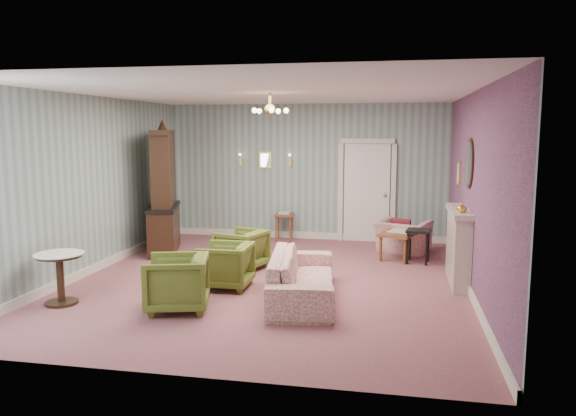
% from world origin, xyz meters
% --- Properties ---
extents(floor, '(7.00, 7.00, 0.00)m').
position_xyz_m(floor, '(0.00, 0.00, 0.00)').
color(floor, '#97585E').
rests_on(floor, ground).
extents(ceiling, '(7.00, 7.00, 0.00)m').
position_xyz_m(ceiling, '(0.00, 0.00, 2.90)').
color(ceiling, white).
rests_on(ceiling, ground).
extents(wall_back, '(6.00, 0.00, 6.00)m').
position_xyz_m(wall_back, '(0.00, 3.50, 1.45)').
color(wall_back, gray).
rests_on(wall_back, ground).
extents(wall_front, '(6.00, 0.00, 6.00)m').
position_xyz_m(wall_front, '(0.00, -3.50, 1.45)').
color(wall_front, gray).
rests_on(wall_front, ground).
extents(wall_left, '(0.00, 7.00, 7.00)m').
position_xyz_m(wall_left, '(-3.00, 0.00, 1.45)').
color(wall_left, gray).
rests_on(wall_left, ground).
extents(wall_right, '(0.00, 7.00, 7.00)m').
position_xyz_m(wall_right, '(3.00, 0.00, 1.45)').
color(wall_right, gray).
rests_on(wall_right, ground).
extents(wall_right_floral, '(0.00, 7.00, 7.00)m').
position_xyz_m(wall_right_floral, '(2.98, 0.00, 1.45)').
color(wall_right_floral, '#C06086').
rests_on(wall_right_floral, ground).
extents(door, '(1.12, 0.12, 2.16)m').
position_xyz_m(door, '(1.30, 3.46, 1.08)').
color(door, white).
rests_on(door, floor).
extents(olive_chair_a, '(0.91, 0.94, 0.80)m').
position_xyz_m(olive_chair_a, '(-0.89, -1.64, 0.40)').
color(olive_chair_a, '#5F6E26').
rests_on(olive_chair_a, floor).
extents(olive_chair_b, '(0.68, 0.73, 0.75)m').
position_xyz_m(olive_chair_b, '(-0.57, -0.52, 0.37)').
color(olive_chair_b, '#5F6E26').
rests_on(olive_chair_b, floor).
extents(olive_chair_c, '(0.87, 0.90, 0.74)m').
position_xyz_m(olive_chair_c, '(-0.65, 0.62, 0.37)').
color(olive_chair_c, '#5F6E26').
rests_on(olive_chair_c, floor).
extents(sofa_chintz, '(0.92, 2.26, 0.86)m').
position_xyz_m(sofa_chintz, '(0.65, -0.84, 0.43)').
color(sofa_chintz, '#AA4454').
rests_on(sofa_chintz, floor).
extents(wingback_chair, '(1.10, 0.90, 0.83)m').
position_xyz_m(wingback_chair, '(2.07, 2.50, 0.41)').
color(wingback_chair, '#AA4454').
rests_on(wingback_chair, floor).
extents(dresser, '(0.94, 1.58, 2.49)m').
position_xyz_m(dresser, '(-2.49, 1.66, 1.24)').
color(dresser, black).
rests_on(dresser, floor).
extents(fireplace, '(0.30, 1.40, 1.16)m').
position_xyz_m(fireplace, '(2.86, 0.40, 0.58)').
color(fireplace, beige).
rests_on(fireplace, floor).
extents(mantel_vase, '(0.15, 0.15, 0.15)m').
position_xyz_m(mantel_vase, '(2.84, 0.00, 1.23)').
color(mantel_vase, gold).
rests_on(mantel_vase, fireplace).
extents(oval_mirror, '(0.04, 0.76, 0.84)m').
position_xyz_m(oval_mirror, '(2.96, 0.40, 1.85)').
color(oval_mirror, white).
rests_on(oval_mirror, wall_right).
extents(framed_print, '(0.04, 0.34, 0.42)m').
position_xyz_m(framed_print, '(2.97, 1.75, 1.60)').
color(framed_print, gold).
rests_on(framed_print, wall_right).
extents(coffee_table, '(0.87, 1.14, 0.51)m').
position_xyz_m(coffee_table, '(2.01, 1.96, 0.26)').
color(coffee_table, brown).
rests_on(coffee_table, floor).
extents(side_table_black, '(0.46, 0.46, 0.60)m').
position_xyz_m(side_table_black, '(2.31, 1.61, 0.30)').
color(side_table_black, black).
rests_on(side_table_black, floor).
extents(pedestal_table, '(0.75, 0.75, 0.71)m').
position_xyz_m(pedestal_table, '(-2.52, -1.71, 0.35)').
color(pedestal_table, black).
rests_on(pedestal_table, floor).
extents(nesting_table, '(0.42, 0.52, 0.64)m').
position_xyz_m(nesting_table, '(-0.42, 3.15, 0.32)').
color(nesting_table, brown).
rests_on(nesting_table, floor).
extents(gilt_mirror_back, '(0.28, 0.06, 0.36)m').
position_xyz_m(gilt_mirror_back, '(-0.90, 3.46, 1.70)').
color(gilt_mirror_back, gold).
rests_on(gilt_mirror_back, wall_back).
extents(sconce_left, '(0.16, 0.12, 0.30)m').
position_xyz_m(sconce_left, '(-1.45, 3.44, 1.70)').
color(sconce_left, gold).
rests_on(sconce_left, wall_back).
extents(sconce_right, '(0.16, 0.12, 0.30)m').
position_xyz_m(sconce_right, '(-0.35, 3.44, 1.70)').
color(sconce_right, gold).
rests_on(sconce_right, wall_back).
extents(chandelier, '(0.56, 0.56, 0.36)m').
position_xyz_m(chandelier, '(0.00, 0.00, 2.63)').
color(chandelier, gold).
rests_on(chandelier, ceiling).
extents(burgundy_cushion, '(0.41, 0.28, 0.39)m').
position_xyz_m(burgundy_cushion, '(2.02, 2.35, 0.48)').
color(burgundy_cushion, maroon).
rests_on(burgundy_cushion, wingback_chair).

